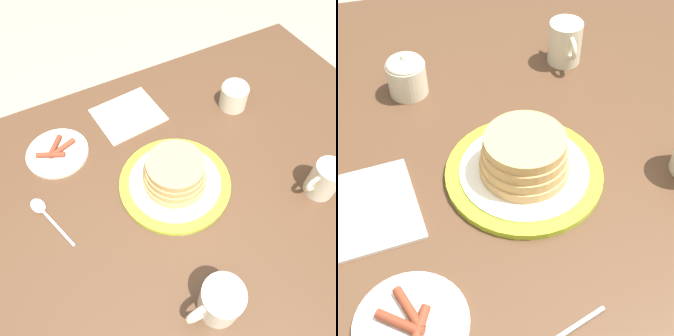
# 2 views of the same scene
# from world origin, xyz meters

# --- Properties ---
(dining_table) EXTENTS (1.44, 0.97, 0.78)m
(dining_table) POSITION_xyz_m (0.00, 0.00, 0.66)
(dining_table) COLOR #4C3321
(dining_table) RESTS_ON ground_plane
(pancake_plate) EXTENTS (0.27, 0.27, 0.09)m
(pancake_plate) POSITION_xyz_m (-0.05, -0.06, 0.81)
(pancake_plate) COLOR #AAC628
(pancake_plate) RESTS_ON dining_table
(side_plate_bacon) EXTENTS (0.16, 0.16, 0.02)m
(side_plate_bacon) POSITION_xyz_m (0.18, -0.28, 0.78)
(side_plate_bacon) COLOR silver
(side_plate_bacon) RESTS_ON dining_table
(creamer_pitcher) EXTENTS (0.11, 0.07, 0.10)m
(creamer_pitcher) POSITION_xyz_m (-0.35, 0.12, 0.82)
(creamer_pitcher) COLOR beige
(creamer_pitcher) RESTS_ON dining_table
(sugar_bowl) EXTENTS (0.08, 0.08, 0.09)m
(sugar_bowl) POSITION_xyz_m (-0.33, -0.22, 0.82)
(sugar_bowl) COLOR beige
(sugar_bowl) RESTS_ON dining_table
(napkin) EXTENTS (0.19, 0.17, 0.01)m
(napkin) POSITION_xyz_m (-0.04, -0.32, 0.78)
(napkin) COLOR silver
(napkin) RESTS_ON dining_table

